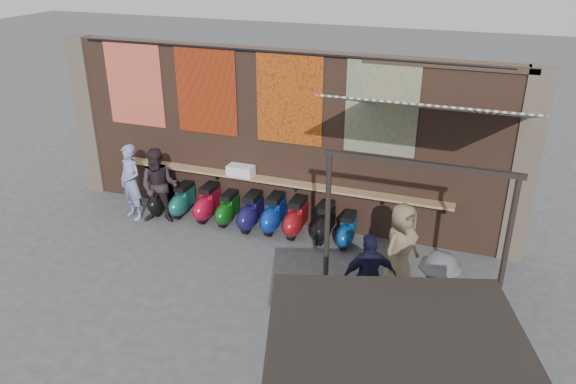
% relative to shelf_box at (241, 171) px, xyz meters
% --- Properties ---
extents(ground, '(70.00, 70.00, 0.00)m').
position_rel_shelf_box_xyz_m(ground, '(0.83, -2.30, -1.25)').
color(ground, '#474749').
rests_on(ground, ground).
extents(brick_wall, '(10.00, 0.40, 4.00)m').
position_rel_shelf_box_xyz_m(brick_wall, '(0.83, 0.40, 0.75)').
color(brick_wall, brown).
rests_on(brick_wall, ground).
extents(pier_left, '(0.50, 0.50, 4.00)m').
position_rel_shelf_box_xyz_m(pier_left, '(-4.37, 0.40, 0.75)').
color(pier_left, '#4C4238').
rests_on(pier_left, ground).
extents(pier_right, '(0.50, 0.50, 4.00)m').
position_rel_shelf_box_xyz_m(pier_right, '(6.03, 0.40, 0.75)').
color(pier_right, '#4C4238').
rests_on(pier_right, ground).
extents(eating_counter, '(8.00, 0.32, 0.05)m').
position_rel_shelf_box_xyz_m(eating_counter, '(0.83, 0.03, -0.15)').
color(eating_counter, '#9E7A51').
rests_on(eating_counter, brick_wall).
extents(shelf_box, '(0.61, 0.33, 0.25)m').
position_rel_shelf_box_xyz_m(shelf_box, '(0.00, 0.00, 0.00)').
color(shelf_box, white).
rests_on(shelf_box, eating_counter).
extents(tapestry_redgold, '(1.50, 0.02, 2.00)m').
position_rel_shelf_box_xyz_m(tapestry_redgold, '(-2.77, 0.18, 1.75)').
color(tapestry_redgold, '#A0173D').
rests_on(tapestry_redgold, brick_wall).
extents(tapestry_sun, '(1.50, 0.02, 2.00)m').
position_rel_shelf_box_xyz_m(tapestry_sun, '(-0.87, 0.18, 1.75)').
color(tapestry_sun, red).
rests_on(tapestry_sun, brick_wall).
extents(tapestry_orange, '(1.50, 0.02, 2.00)m').
position_rel_shelf_box_xyz_m(tapestry_orange, '(1.13, 0.18, 1.75)').
color(tapestry_orange, '#AE4F15').
rests_on(tapestry_orange, brick_wall).
extents(tapestry_multi, '(1.50, 0.02, 2.00)m').
position_rel_shelf_box_xyz_m(tapestry_multi, '(3.13, 0.18, 1.75)').
color(tapestry_multi, '#254D89').
rests_on(tapestry_multi, brick_wall).
extents(hang_rail, '(9.50, 0.06, 0.06)m').
position_rel_shelf_box_xyz_m(hang_rail, '(0.83, 0.17, 2.73)').
color(hang_rail, black).
rests_on(hang_rail, brick_wall).
extents(scooter_stool_0, '(0.36, 0.81, 0.77)m').
position_rel_shelf_box_xyz_m(scooter_stool_0, '(-1.99, -0.31, -0.86)').
color(scooter_stool_0, black).
rests_on(scooter_stool_0, ground).
extents(scooter_stool_1, '(0.36, 0.81, 0.77)m').
position_rel_shelf_box_xyz_m(scooter_stool_1, '(-1.44, -0.26, -0.86)').
color(scooter_stool_1, '#19645A').
rests_on(scooter_stool_1, ground).
extents(scooter_stool_2, '(0.39, 0.88, 0.83)m').
position_rel_shelf_box_xyz_m(scooter_stool_2, '(-0.77, -0.25, -0.83)').
color(scooter_stool_2, '#B30D2B').
rests_on(scooter_stool_2, ground).
extents(scooter_stool_3, '(0.35, 0.78, 0.74)m').
position_rel_shelf_box_xyz_m(scooter_stool_3, '(-0.22, -0.30, -0.88)').
color(scooter_stool_3, '#105415').
rests_on(scooter_stool_3, ground).
extents(scooter_stool_4, '(0.39, 0.88, 0.83)m').
position_rel_shelf_box_xyz_m(scooter_stool_4, '(0.40, -0.35, -0.83)').
color(scooter_stool_4, '#17144B').
rests_on(scooter_stool_4, ground).
extents(scooter_stool_5, '(0.40, 0.89, 0.85)m').
position_rel_shelf_box_xyz_m(scooter_stool_5, '(0.93, -0.27, -0.83)').
color(scooter_stool_5, navy).
rests_on(scooter_stool_5, ground).
extents(scooter_stool_6, '(0.40, 0.88, 0.84)m').
position_rel_shelf_box_xyz_m(scooter_stool_6, '(1.47, -0.27, -0.83)').
color(scooter_stool_6, maroon).
rests_on(scooter_stool_6, ground).
extents(scooter_stool_7, '(0.39, 0.87, 0.83)m').
position_rel_shelf_box_xyz_m(scooter_stool_7, '(2.12, -0.28, -0.84)').
color(scooter_stool_7, black).
rests_on(scooter_stool_7, ground).
extents(scooter_stool_8, '(0.34, 0.76, 0.72)m').
position_rel_shelf_box_xyz_m(scooter_stool_8, '(2.67, -0.35, -0.89)').
color(scooter_stool_8, navy).
rests_on(scooter_stool_8, ground).
extents(diner_left, '(0.78, 0.65, 1.83)m').
position_rel_shelf_box_xyz_m(diner_left, '(-2.47, -0.80, -0.33)').
color(diner_left, '#7A84B2').
rests_on(diner_left, ground).
extents(diner_right, '(1.04, 0.91, 1.82)m').
position_rel_shelf_box_xyz_m(diner_right, '(-1.73, -0.77, -0.34)').
color(diner_right, '#281F24').
rests_on(diner_right, ground).
extents(shopper_navy, '(1.05, 0.82, 1.67)m').
position_rel_shelf_box_xyz_m(shopper_navy, '(3.66, -2.75, -0.41)').
color(shopper_navy, black).
rests_on(shopper_navy, ground).
extents(shopper_grey, '(1.36, 1.19, 1.82)m').
position_rel_shelf_box_xyz_m(shopper_grey, '(4.83, -3.25, -0.34)').
color(shopper_grey, '#4D4E51').
rests_on(shopper_grey, ground).
extents(shopper_tan, '(0.90, 1.02, 1.76)m').
position_rel_shelf_box_xyz_m(shopper_tan, '(4.00, -1.59, -0.37)').
color(shopper_tan, '#77674C').
rests_on(shopper_tan, ground).
extents(stall_roof, '(3.03, 2.65, 0.12)m').
position_rel_shelf_box_xyz_m(stall_roof, '(4.62, -6.29, 1.28)').
color(stall_roof, black).
rests_on(stall_roof, market_stall).
extents(stall_sign, '(1.16, 0.40, 0.50)m').
position_rel_shelf_box_xyz_m(stall_sign, '(4.35, -5.45, 0.54)').
color(stall_sign, gold).
rests_on(stall_sign, market_stall).
extents(awning_canvas, '(3.20, 3.28, 0.97)m').
position_rel_shelf_box_xyz_m(awning_canvas, '(4.33, -1.40, 2.30)').
color(awning_canvas, beige).
rests_on(awning_canvas, brick_wall).
extents(awning_ledger, '(3.30, 0.08, 0.12)m').
position_rel_shelf_box_xyz_m(awning_ledger, '(4.33, 0.19, 2.70)').
color(awning_ledger, '#33261C').
rests_on(awning_ledger, brick_wall).
extents(awning_header, '(3.00, 0.08, 0.08)m').
position_rel_shelf_box_xyz_m(awning_header, '(4.33, -2.90, 1.83)').
color(awning_header, black).
rests_on(awning_header, awning_post_left).
extents(awning_post_left, '(0.09, 0.09, 3.10)m').
position_rel_shelf_box_xyz_m(awning_post_left, '(2.93, -2.90, 0.30)').
color(awning_post_left, black).
rests_on(awning_post_left, ground).
extents(awning_post_right, '(0.09, 0.09, 3.10)m').
position_rel_shelf_box_xyz_m(awning_post_right, '(5.73, -2.90, 0.30)').
color(awning_post_right, black).
rests_on(awning_post_right, ground).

